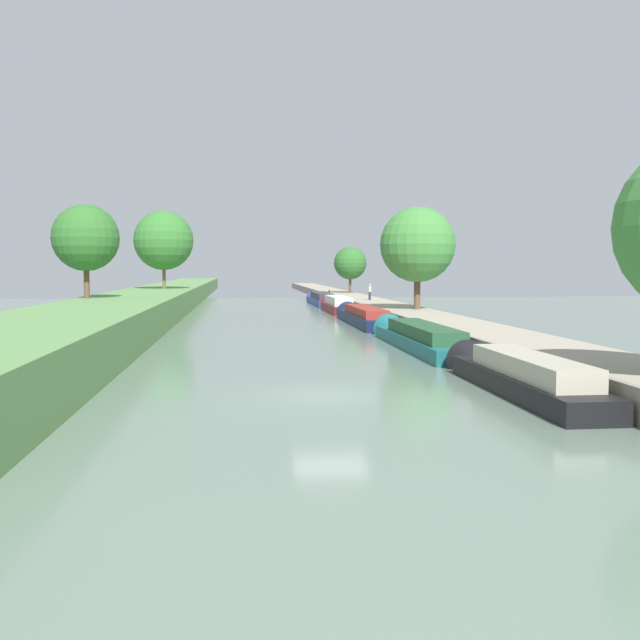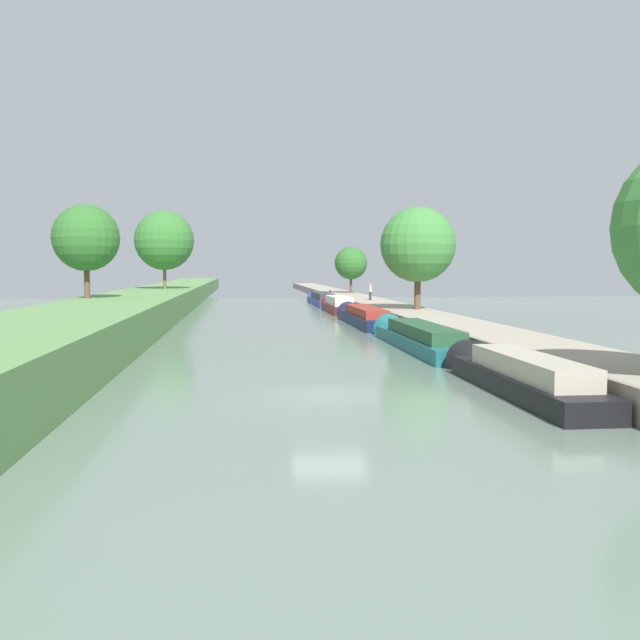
{
  "view_description": "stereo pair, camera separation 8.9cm",
  "coord_description": "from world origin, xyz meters",
  "px_view_note": "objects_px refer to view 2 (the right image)",
  "views": [
    {
      "loc": [
        -2.99,
        -24.29,
        4.32
      ],
      "look_at": [
        1.97,
        21.57,
        1.0
      ],
      "focal_mm": 40.93,
      "sensor_mm": 36.0,
      "label": 1
    },
    {
      "loc": [
        -2.9,
        -24.3,
        4.32
      ],
      "look_at": [
        1.97,
        21.57,
        1.0
      ],
      "focal_mm": 40.93,
      "sensor_mm": 36.0,
      "label": 2
    }
  ],
  "objects_px": {
    "narrowboat_black": "(516,375)",
    "narrowboat_maroon": "(337,305)",
    "person_walking": "(370,292)",
    "mooring_bollard_far": "(330,292)",
    "narrowboat_teal": "(416,337)",
    "narrowboat_navy": "(362,316)",
    "narrowboat_blue": "(321,299)"
  },
  "relations": [
    {
      "from": "narrowboat_navy",
      "to": "narrowboat_maroon",
      "type": "relative_size",
      "value": 1.25
    },
    {
      "from": "narrowboat_navy",
      "to": "mooring_bollard_far",
      "type": "xyz_separation_m",
      "value": [
        2.0,
        37.48,
        0.67
      ]
    },
    {
      "from": "narrowboat_maroon",
      "to": "person_walking",
      "type": "distance_m",
      "value": 4.4
    },
    {
      "from": "mooring_bollard_far",
      "to": "narrowboat_teal",
      "type": "bearing_deg",
      "value": -91.89
    },
    {
      "from": "narrowboat_black",
      "to": "person_walking",
      "type": "distance_m",
      "value": 48.88
    },
    {
      "from": "narrowboat_navy",
      "to": "narrowboat_maroon",
      "type": "distance_m",
      "value": 15.8
    },
    {
      "from": "narrowboat_black",
      "to": "narrowboat_navy",
      "type": "xyz_separation_m",
      "value": [
        -0.33,
        30.87,
        -0.0
      ]
    },
    {
      "from": "narrowboat_maroon",
      "to": "narrowboat_teal",
      "type": "bearing_deg",
      "value": -89.78
    },
    {
      "from": "narrowboat_black",
      "to": "narrowboat_maroon",
      "type": "xyz_separation_m",
      "value": [
        -0.23,
        46.67,
        0.05
      ]
    },
    {
      "from": "narrowboat_blue",
      "to": "narrowboat_teal",
      "type": "bearing_deg",
      "value": -89.8
    },
    {
      "from": "narrowboat_black",
      "to": "mooring_bollard_far",
      "type": "relative_size",
      "value": 25.97
    },
    {
      "from": "narrowboat_blue",
      "to": "person_walking",
      "type": "bearing_deg",
      "value": -73.04
    },
    {
      "from": "narrowboat_navy",
      "to": "mooring_bollard_far",
      "type": "height_order",
      "value": "mooring_bollard_far"
    },
    {
      "from": "person_walking",
      "to": "narrowboat_navy",
      "type": "bearing_deg",
      "value": -101.9
    },
    {
      "from": "narrowboat_maroon",
      "to": "mooring_bollard_far",
      "type": "xyz_separation_m",
      "value": [
        1.91,
        21.69,
        0.62
      ]
    },
    {
      "from": "narrowboat_teal",
      "to": "narrowboat_maroon",
      "type": "distance_m",
      "value": 32.45
    },
    {
      "from": "narrowboat_maroon",
      "to": "person_walking",
      "type": "relative_size",
      "value": 7.61
    },
    {
      "from": "person_walking",
      "to": "mooring_bollard_far",
      "type": "relative_size",
      "value": 3.69
    },
    {
      "from": "narrowboat_blue",
      "to": "narrowboat_black",
      "type": "bearing_deg",
      "value": -89.74
    },
    {
      "from": "narrowboat_black",
      "to": "person_walking",
      "type": "relative_size",
      "value": 7.04
    },
    {
      "from": "person_walking",
      "to": "mooring_bollard_far",
      "type": "distance_m",
      "value": 19.7
    },
    {
      "from": "narrowboat_navy",
      "to": "narrowboat_blue",
      "type": "xyz_separation_m",
      "value": [
        0.05,
        30.06,
        0.01
      ]
    },
    {
      "from": "narrowboat_teal",
      "to": "narrowboat_navy",
      "type": "relative_size",
      "value": 0.98
    },
    {
      "from": "narrowboat_black",
      "to": "narrowboat_maroon",
      "type": "height_order",
      "value": "narrowboat_maroon"
    },
    {
      "from": "narrowboat_maroon",
      "to": "mooring_bollard_far",
      "type": "relative_size",
      "value": 28.09
    },
    {
      "from": "narrowboat_maroon",
      "to": "narrowboat_black",
      "type": "bearing_deg",
      "value": -89.72
    },
    {
      "from": "narrowboat_navy",
      "to": "mooring_bollard_far",
      "type": "relative_size",
      "value": 35.12
    },
    {
      "from": "narrowboat_black",
      "to": "narrowboat_maroon",
      "type": "distance_m",
      "value": 46.67
    },
    {
      "from": "narrowboat_maroon",
      "to": "narrowboat_blue",
      "type": "relative_size",
      "value": 0.78
    },
    {
      "from": "narrowboat_teal",
      "to": "person_walking",
      "type": "xyz_separation_m",
      "value": [
        3.55,
        34.52,
        1.34
      ]
    },
    {
      "from": "narrowboat_teal",
      "to": "mooring_bollard_far",
      "type": "height_order",
      "value": "mooring_bollard_far"
    },
    {
      "from": "narrowboat_blue",
      "to": "mooring_bollard_far",
      "type": "distance_m",
      "value": 7.7
    }
  ]
}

